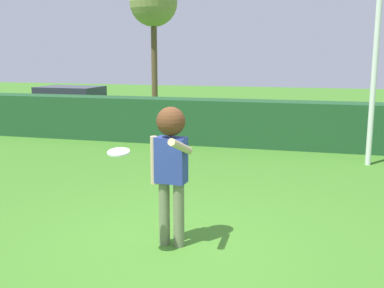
{
  "coord_description": "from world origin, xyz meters",
  "views": [
    {
      "loc": [
        1.72,
        -5.43,
        2.44
      ],
      "look_at": [
        -0.05,
        1.07,
        1.15
      ],
      "focal_mm": 44.18,
      "sensor_mm": 36.0,
      "label": 1
    }
  ],
  "objects_px": {
    "parked_car_green": "(71,102)",
    "bare_elm_tree": "(153,4)",
    "person": "(171,157)",
    "frisbee": "(119,152)",
    "lamppost": "(379,8)"
  },
  "relations": [
    {
      "from": "parked_car_green",
      "to": "bare_elm_tree",
      "type": "distance_m",
      "value": 5.84
    },
    {
      "from": "bare_elm_tree",
      "to": "lamppost",
      "type": "bearing_deg",
      "value": -47.01
    },
    {
      "from": "person",
      "to": "bare_elm_tree",
      "type": "bearing_deg",
      "value": 110.41
    },
    {
      "from": "frisbee",
      "to": "bare_elm_tree",
      "type": "distance_m",
      "value": 15.92
    },
    {
      "from": "person",
      "to": "parked_car_green",
      "type": "bearing_deg",
      "value": 125.1
    },
    {
      "from": "person",
      "to": "frisbee",
      "type": "relative_size",
      "value": 7.03
    },
    {
      "from": "frisbee",
      "to": "parked_car_green",
      "type": "xyz_separation_m",
      "value": [
        -6.74,
        10.83,
        -0.65
      ]
    },
    {
      "from": "parked_car_green",
      "to": "bare_elm_tree",
      "type": "relative_size",
      "value": 0.76
    },
    {
      "from": "parked_car_green",
      "to": "frisbee",
      "type": "bearing_deg",
      "value": -58.09
    },
    {
      "from": "bare_elm_tree",
      "to": "frisbee",
      "type": "bearing_deg",
      "value": -71.85
    },
    {
      "from": "parked_car_green",
      "to": "bare_elm_tree",
      "type": "height_order",
      "value": "bare_elm_tree"
    },
    {
      "from": "person",
      "to": "lamppost",
      "type": "bearing_deg",
      "value": 62.23
    },
    {
      "from": "person",
      "to": "parked_car_green",
      "type": "distance_m",
      "value": 12.46
    },
    {
      "from": "lamppost",
      "to": "parked_car_green",
      "type": "xyz_separation_m",
      "value": [
        -10.03,
        4.74,
        -2.7
      ]
    },
    {
      "from": "person",
      "to": "frisbee",
      "type": "xyz_separation_m",
      "value": [
        -0.42,
        -0.64,
        0.17
      ]
    }
  ]
}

